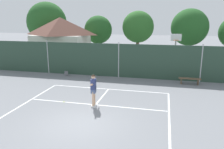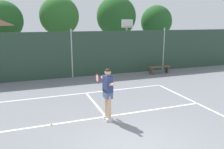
% 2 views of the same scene
% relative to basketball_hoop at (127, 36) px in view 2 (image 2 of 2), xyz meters
% --- Properties ---
extents(court_markings, '(8.30, 11.10, 0.01)m').
position_rel_basketball_hoop_xyz_m(court_markings, '(-4.59, -10.46, -2.31)').
color(court_markings, white).
rests_on(court_markings, ground).
extents(chainlink_fence, '(26.09, 0.09, 2.96)m').
position_rel_basketball_hoop_xyz_m(chainlink_fence, '(-4.59, -2.11, -0.90)').
color(chainlink_fence, '#284233').
rests_on(chainlink_fence, ground).
extents(basketball_hoop, '(0.90, 0.67, 3.55)m').
position_rel_basketball_hoop_xyz_m(basketball_hoop, '(0.00, 0.00, 0.00)').
color(basketball_hoop, '#9E9EA3').
rests_on(basketball_hoop, ground).
extents(treeline_backdrop, '(26.43, 4.58, 6.90)m').
position_rel_basketball_hoop_xyz_m(treeline_backdrop, '(-6.87, 6.52, 1.64)').
color(treeline_backdrop, brown).
rests_on(treeline_backdrop, ground).
extents(tennis_player, '(0.32, 1.43, 1.85)m').
position_rel_basketball_hoop_xyz_m(tennis_player, '(-4.61, -8.89, -1.20)').
color(tennis_player, silver).
rests_on(tennis_player, ground).
extents(tennis_ball, '(0.07, 0.07, 0.07)m').
position_rel_basketball_hoop_xyz_m(tennis_ball, '(-6.55, -8.66, -2.28)').
color(tennis_ball, '#CCE033').
rests_on(tennis_ball, ground).
extents(courtside_bench, '(1.60, 0.36, 0.48)m').
position_rel_basketball_hoop_xyz_m(courtside_bench, '(1.06, -3.03, -1.95)').
color(courtside_bench, brown).
rests_on(courtside_bench, ground).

